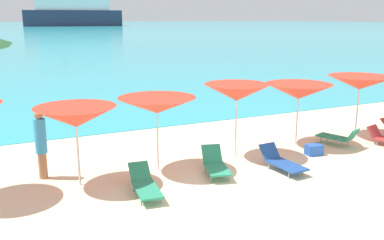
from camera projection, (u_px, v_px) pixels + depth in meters
name	position (u px, v px, depth m)	size (l,w,h in m)	color
ground_plane	(133.00, 121.00, 19.00)	(50.00, 100.00, 0.30)	beige
umbrella_3	(76.00, 117.00, 10.95)	(2.12, 2.12, 2.11)	silver
umbrella_4	(157.00, 105.00, 11.99)	(2.22, 2.22, 2.15)	silver
umbrella_5	(237.00, 92.00, 13.17)	(2.18, 2.18, 2.34)	silver
umbrella_6	(299.00, 91.00, 14.53)	(2.30, 2.30, 2.14)	silver
umbrella_7	(360.00, 83.00, 15.53)	(2.39, 2.39, 2.26)	silver
lounge_chair_1	(339.00, 137.00, 14.78)	(0.95, 1.48, 0.68)	#268C66
lounge_chair_2	(282.00, 161.00, 12.38)	(0.70, 1.59, 0.64)	#1E478C
lounge_chair_7	(145.00, 184.00, 10.74)	(0.74, 1.80, 0.58)	#268C66
lounge_chair_8	(215.00, 164.00, 12.07)	(0.97, 1.61, 0.68)	#268C66
beachgoer_0	(41.00, 142.00, 11.60)	(0.31, 0.31, 1.91)	#A3704C
cooler_box	(314.00, 150.00, 13.81)	(0.50, 0.36, 0.34)	blue
cruise_ship	(73.00, 10.00, 212.60)	(47.87, 16.48, 20.80)	#262D47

